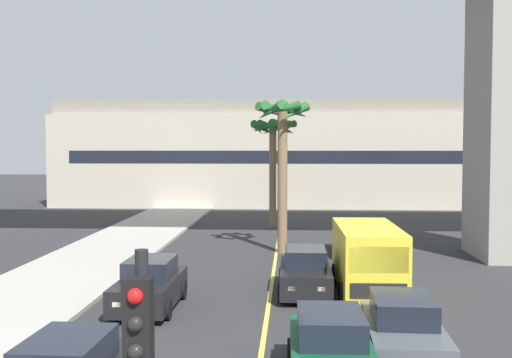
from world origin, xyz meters
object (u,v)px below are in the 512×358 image
delivery_van (367,257)px  palm_tree_near_median (283,136)px  car_queue_front (150,286)px  car_queue_fifth (354,238)px  car_queue_fourth (331,353)px  palm_tree_mid_median (273,141)px  car_queue_third (305,273)px  car_queue_sixth (403,333)px

delivery_van → palm_tree_near_median: bearing=110.0°
car_queue_front → car_queue_fifth: bearing=55.1°
car_queue_fourth → delivery_van: size_ratio=0.78×
car_queue_front → palm_tree_mid_median: bearing=80.4°
car_queue_front → delivery_van: 7.41m
car_queue_fourth → palm_tree_mid_median: size_ratio=0.61×
palm_tree_mid_median → car_queue_third: bearing=-84.5°
car_queue_sixth → palm_tree_mid_median: palm_tree_mid_median is taller
car_queue_sixth → palm_tree_mid_median: (-3.81, 24.02, 4.68)m
car_queue_front → car_queue_sixth: bearing=-33.4°
car_queue_fifth → palm_tree_near_median: palm_tree_near_median is taller
car_queue_front → car_queue_third: size_ratio=1.00×
car_queue_front → car_queue_third: same height
palm_tree_mid_median → car_queue_fourth: bearing=-85.5°
car_queue_sixth → palm_tree_mid_median: bearing=99.0°
car_queue_fourth → car_queue_sixth: size_ratio=0.99×
palm_tree_near_median → car_queue_fourth: bearing=-85.6°
palm_tree_mid_median → car_queue_sixth: bearing=-81.0°
delivery_van → palm_tree_near_median: 9.89m
car_queue_sixth → delivery_van: size_ratio=0.79×
car_queue_fourth → car_queue_sixth: 2.34m
car_queue_fourth → palm_tree_near_median: 17.55m
car_queue_third → car_queue_fifth: (2.46, 8.28, 0.00)m
car_queue_front → car_queue_sixth: size_ratio=0.99×
car_queue_third → car_queue_sixth: bearing=-72.7°
car_queue_third → delivery_van: 2.20m
palm_tree_near_median → palm_tree_mid_median: 8.76m
car_queue_fourth → car_queue_fifth: bearing=82.9°
car_queue_sixth → palm_tree_near_median: bearing=101.4°
car_queue_fourth → car_queue_fifth: same height
car_queue_fourth → delivery_van: bearing=78.3°
delivery_van → palm_tree_near_median: palm_tree_near_median is taller
car_queue_fifth → palm_tree_mid_median: 10.78m
car_queue_front → delivery_van: bearing=17.8°
car_queue_fourth → car_queue_third: bearing=92.6°
car_queue_fourth → delivery_van: delivery_van is taller
palm_tree_near_median → car_queue_sixth: bearing=-78.6°
palm_tree_near_median → palm_tree_mid_median: bearing=94.8°
car_queue_sixth → car_queue_fourth: bearing=-139.4°
car_queue_fourth → delivery_van: (1.75, 8.44, 0.57)m
car_queue_fourth → car_queue_fifth: (2.08, 16.75, 0.00)m
car_queue_fifth → palm_tree_near_median: bearing=178.9°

